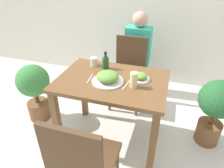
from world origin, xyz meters
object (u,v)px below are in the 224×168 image
food_plate (108,77)px  sauce_bottle (106,62)px  potted_plant_left (34,88)px  drink_cup (94,62)px  chair_near (82,161)px  chair_far (129,69)px  side_plate (140,77)px  person_figure (138,55)px  juice_glass (134,80)px  potted_plant_right (216,107)px

food_plate → sauce_bottle: size_ratio=1.56×
sauce_bottle → potted_plant_left: size_ratio=0.26×
drink_cup → chair_near: bearing=-73.4°
chair_near → chair_far: bearing=-89.1°
chair_far → side_plate: chair_far is taller
drink_cup → potted_plant_left: 0.81m
chair_near → chair_far: same height
drink_cup → person_figure: size_ratio=0.08×
chair_far → food_plate: chair_far is taller
food_plate → juice_glass: (0.24, -0.02, 0.02)m
potted_plant_right → chair_near: bearing=-133.5°
food_plate → sauce_bottle: 0.27m
person_figure → drink_cup: bearing=-109.4°
side_plate → person_figure: (-0.22, 1.01, -0.21)m
potted_plant_left → side_plate: bearing=-0.1°
chair_near → person_figure: size_ratio=0.78×
juice_glass → sauce_bottle: size_ratio=0.74×
potted_plant_right → person_figure: bearing=140.3°
drink_cup → food_plate: bearing=-48.3°
person_figure → juice_glass: bearing=-81.0°
side_plate → sauce_bottle: (-0.38, 0.12, 0.04)m
chair_near → potted_plant_left: chair_near is taller
side_plate → person_figure: size_ratio=0.15×
person_figure → chair_far: bearing=-96.6°
drink_cup → juice_glass: (0.49, -0.29, 0.02)m
sauce_bottle → potted_plant_left: bearing=-172.2°
juice_glass → sauce_bottle: bearing=142.5°
juice_glass → food_plate: bearing=176.2°
food_plate → juice_glass: 0.24m
chair_near → chair_far: 1.48m
chair_far → potted_plant_left: size_ratio=1.27×
juice_glass → potted_plant_left: juice_glass is taller
food_plate → side_plate: (0.27, 0.13, -0.02)m
potted_plant_right → juice_glass: bearing=-155.2°
juice_glass → side_plate: bearing=77.4°
chair_far → drink_cup: size_ratio=10.23×
drink_cup → sauce_bottle: bearing=-11.0°
side_plate → chair_near: bearing=-105.9°
chair_near → chair_far: size_ratio=1.00×
side_plate → potted_plant_left: bearing=179.9°
food_plate → potted_plant_left: bearing=172.1°
food_plate → sauce_bottle: (-0.11, 0.25, 0.03)m
drink_cup → side_plate: bearing=-15.8°
sauce_bottle → person_figure: bearing=79.6°
chair_far → person_figure: (0.04, 0.35, 0.06)m
chair_far → person_figure: bearing=83.4°
chair_far → side_plate: size_ratio=5.09×
chair_near → chair_far: (-0.02, 1.48, 0.00)m
drink_cup → potted_plant_left: (-0.71, -0.14, -0.37)m
potted_plant_right → drink_cup: bearing=-177.0°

